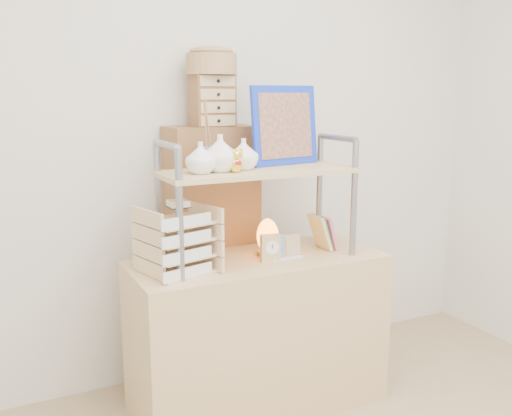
{
  "coord_description": "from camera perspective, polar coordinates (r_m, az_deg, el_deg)",
  "views": [
    {
      "loc": [
        -1.16,
        -1.1,
        1.52
      ],
      "look_at": [
        -0.01,
        1.2,
        0.99
      ],
      "focal_mm": 40.0,
      "sensor_mm": 36.0,
      "label": 1
    }
  ],
  "objects": [
    {
      "name": "room_shell",
      "position": [
        1.9,
        11.68,
        16.67
      ],
      "size": [
        3.42,
        3.41,
        2.61
      ],
      "color": "silver",
      "rests_on": "ground"
    },
    {
      "name": "desk",
      "position": [
        2.82,
        0.2,
        -12.39
      ],
      "size": [
        1.2,
        0.5,
        0.75
      ],
      "primitive_type": "cube",
      "color": "tan",
      "rests_on": "ground"
    },
    {
      "name": "cabinet",
      "position": [
        3.0,
        -4.34,
        -4.81
      ],
      "size": [
        0.46,
        0.26,
        1.35
      ],
      "primitive_type": "cube",
      "rotation": [
        0.0,
        0.0,
        0.04
      ],
      "color": "brown",
      "rests_on": "ground"
    },
    {
      "name": "hutch",
      "position": [
        2.59,
        -0.63,
        4.49
      ],
      "size": [
        0.9,
        0.34,
        0.8
      ],
      "color": "gray",
      "rests_on": "desk"
    },
    {
      "name": "letter_tray",
      "position": [
        2.47,
        -7.71,
        -3.6
      ],
      "size": [
        0.32,
        0.31,
        0.32
      ],
      "color": "tan",
      "rests_on": "desk"
    },
    {
      "name": "salt_lamp",
      "position": [
        2.72,
        1.15,
        -2.88
      ],
      "size": [
        0.12,
        0.11,
        0.18
      ],
      "color": "brown",
      "rests_on": "desk"
    },
    {
      "name": "desk_clock",
      "position": [
        2.63,
        1.44,
        -4.01
      ],
      "size": [
        0.09,
        0.05,
        0.13
      ],
      "color": "tan",
      "rests_on": "desk"
    },
    {
      "name": "postcard_stand",
      "position": [
        2.68,
        2.98,
        -4.35
      ],
      "size": [
        0.17,
        0.05,
        0.12
      ],
      "color": "white",
      "rests_on": "desk"
    },
    {
      "name": "drawer_chest",
      "position": [
        2.86,
        -4.41,
        10.65
      ],
      "size": [
        0.2,
        0.16,
        0.25
      ],
      "color": "brown",
      "rests_on": "cabinet"
    },
    {
      "name": "woven_basket",
      "position": [
        2.87,
        -4.48,
        14.15
      ],
      "size": [
        0.25,
        0.25,
        0.1
      ],
      "primitive_type": "cylinder",
      "color": "olive",
      "rests_on": "drawer_chest"
    }
  ]
}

